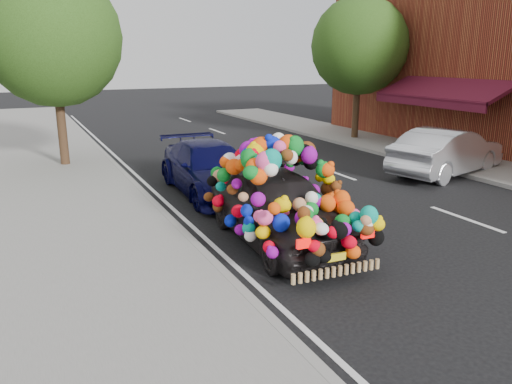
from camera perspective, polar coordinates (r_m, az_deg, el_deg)
ground at (r=9.63m, az=8.30°, el=-6.00°), size 100.00×100.00×0.00m
sidewalk at (r=8.18m, az=-18.02°, el=-10.11°), size 4.00×60.00×0.12m
kerb at (r=8.59m, az=-4.96°, el=-8.10°), size 0.15×60.00×0.13m
footpath_far at (r=17.22m, az=25.72°, el=2.29°), size 3.00×40.00×0.12m
lane_markings at (r=11.93m, az=22.84°, el=-2.85°), size 6.00×50.00×0.01m
tree_near_sidewalk at (r=16.96m, az=-22.21°, el=16.02°), size 4.20×4.20×6.13m
tree_far_b at (r=21.79m, az=11.71°, el=16.02°), size 4.00×4.00×5.90m
plush_art_car at (r=9.39m, az=2.59°, el=0.34°), size 2.26×4.44×2.06m
navy_sedan at (r=13.00m, az=-5.21°, el=2.69°), size 1.98×4.59×1.32m
silver_hatchback at (r=16.07m, az=21.00°, el=4.32°), size 4.52×2.53×1.41m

